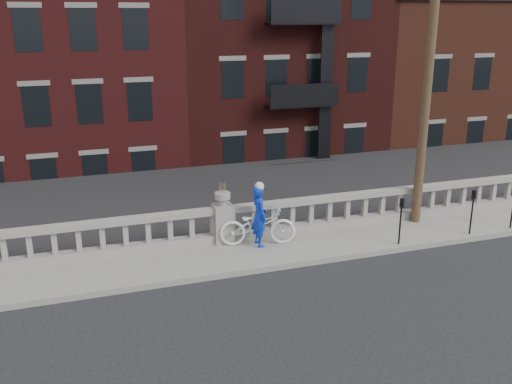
% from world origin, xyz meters
% --- Properties ---
extents(ground, '(120.00, 120.00, 0.00)m').
position_xyz_m(ground, '(0.00, 0.00, 0.00)').
color(ground, black).
rests_on(ground, ground).
extents(sidewalk, '(32.00, 2.20, 0.15)m').
position_xyz_m(sidewalk, '(0.00, 3.00, 0.07)').
color(sidewalk, gray).
rests_on(sidewalk, ground).
extents(balustrade, '(28.00, 0.34, 1.03)m').
position_xyz_m(balustrade, '(0.00, 3.95, 0.64)').
color(balustrade, gray).
rests_on(balustrade, sidewalk).
extents(planter_pedestal, '(0.55, 0.55, 1.76)m').
position_xyz_m(planter_pedestal, '(0.00, 3.95, 0.83)').
color(planter_pedestal, gray).
rests_on(planter_pedestal, sidewalk).
extents(lower_level, '(80.00, 44.00, 20.80)m').
position_xyz_m(lower_level, '(0.56, 23.04, 2.63)').
color(lower_level, '#605E59').
rests_on(lower_level, ground).
extents(utility_pole, '(1.60, 0.28, 10.00)m').
position_xyz_m(utility_pole, '(6.20, 3.60, 5.24)').
color(utility_pole, '#422D1E').
rests_on(utility_pole, sidewalk).
extents(parking_meter_b, '(0.10, 0.09, 1.36)m').
position_xyz_m(parking_meter_b, '(4.68, 2.15, 1.00)').
color(parking_meter_b, black).
rests_on(parking_meter_b, sidewalk).
extents(parking_meter_c, '(0.10, 0.09, 1.36)m').
position_xyz_m(parking_meter_c, '(7.11, 2.15, 1.00)').
color(parking_meter_c, black).
rests_on(parking_meter_c, sidewalk).
extents(bicycle, '(2.27, 1.20, 1.13)m').
position_xyz_m(bicycle, '(0.87, 3.43, 0.72)').
color(bicycle, white).
rests_on(bicycle, sidewalk).
extents(cyclist, '(0.44, 0.66, 1.75)m').
position_xyz_m(cyclist, '(0.89, 3.35, 1.03)').
color(cyclist, '#0C2CBC').
rests_on(cyclist, sidewalk).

